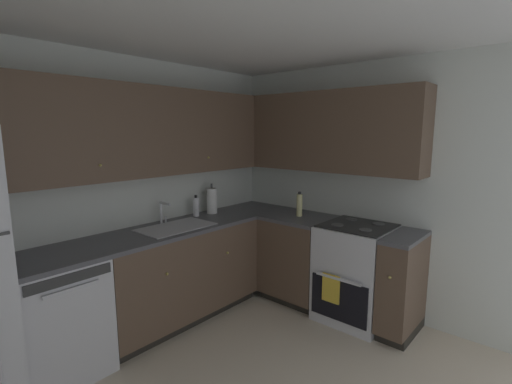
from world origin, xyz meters
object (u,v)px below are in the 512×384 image
object	(u,v)px
paper_towel_roll	(212,201)
dishwasher	(57,318)
soap_bottle	(196,207)
oil_bottle	(299,205)
oven_range	(356,272)

from	to	relation	value
paper_towel_roll	dishwasher	bearing A→B (deg)	-174.53
soap_bottle	paper_towel_roll	distance (m)	0.21
soap_bottle	oil_bottle	bearing A→B (deg)	-48.73
oven_range	oil_bottle	xyz separation A→B (m)	(-0.02, 0.65, 0.57)
paper_towel_roll	oil_bottle	distance (m)	0.94
oven_range	oil_bottle	world-z (taller)	oil_bottle
soap_bottle	oil_bottle	xyz separation A→B (m)	(0.71, -0.81, 0.02)
dishwasher	oven_range	bearing A→B (deg)	-30.01
dishwasher	paper_towel_roll	bearing A→B (deg)	5.47
dishwasher	oven_range	size ratio (longest dim) A/B	0.83
oven_range	soap_bottle	world-z (taller)	soap_bottle
oven_range	paper_towel_roll	bearing A→B (deg)	110.10
oven_range	oil_bottle	bearing A→B (deg)	91.63
dishwasher	soap_bottle	world-z (taller)	soap_bottle
paper_towel_roll	oven_range	bearing A→B (deg)	-69.90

